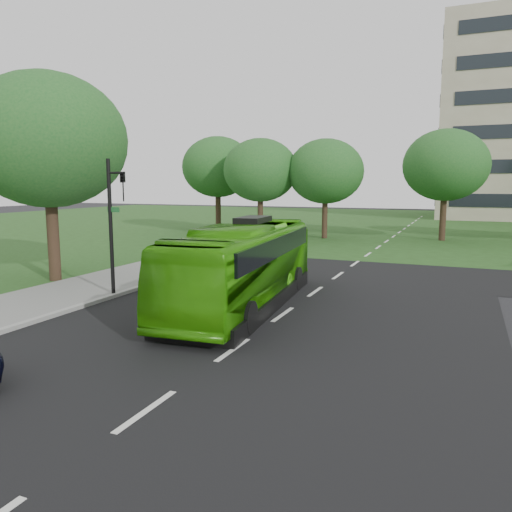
# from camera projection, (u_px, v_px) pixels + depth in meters

# --- Properties ---
(ground) EXTENTS (160.00, 160.00, 0.00)m
(ground) POSITION_uv_depth(u_px,v_px,m) (261.00, 331.00, 15.38)
(ground) COLOR black
(ground) RESTS_ON ground
(street_surfaces) EXTENTS (120.00, 120.00, 0.15)m
(street_surfaces) POSITION_uv_depth(u_px,v_px,m) (375.00, 246.00, 36.26)
(street_surfaces) COLOR black
(street_surfaces) RESTS_ON ground
(tree_park_a) EXTENTS (6.21, 6.21, 8.25)m
(tree_park_a) POSITION_uv_depth(u_px,v_px,m) (260.00, 170.00, 41.74)
(tree_park_a) COLOR black
(tree_park_a) RESTS_ON ground
(tree_park_b) EXTENTS (6.19, 6.19, 8.12)m
(tree_park_b) POSITION_uv_depth(u_px,v_px,m) (326.00, 171.00, 40.61)
(tree_park_b) COLOR black
(tree_park_b) RESTS_ON ground
(tree_park_c) EXTENTS (6.56, 6.56, 8.71)m
(tree_park_c) POSITION_uv_depth(u_px,v_px,m) (446.00, 165.00, 38.84)
(tree_park_c) COLOR black
(tree_park_c) RESTS_ON ground
(tree_park_f) EXTENTS (6.64, 6.64, 8.86)m
(tree_park_f) POSITION_uv_depth(u_px,v_px,m) (218.00, 167.00, 46.60)
(tree_park_f) COLOR black
(tree_park_f) RESTS_ON ground
(tree_side_near) EXTENTS (7.10, 7.10, 9.43)m
(tree_side_near) POSITION_uv_depth(u_px,v_px,m) (48.00, 141.00, 22.42)
(tree_side_near) COLOR black
(tree_side_near) RESTS_ON ground
(bus) EXTENTS (3.53, 11.02, 3.02)m
(bus) POSITION_uv_depth(u_px,v_px,m) (244.00, 266.00, 18.31)
(bus) COLOR #35990C
(bus) RESTS_ON ground
(traffic_light) EXTENTS (0.88, 0.26, 5.45)m
(traffic_light) POSITION_uv_depth(u_px,v_px,m) (114.00, 217.00, 19.44)
(traffic_light) COLOR black
(traffic_light) RESTS_ON ground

